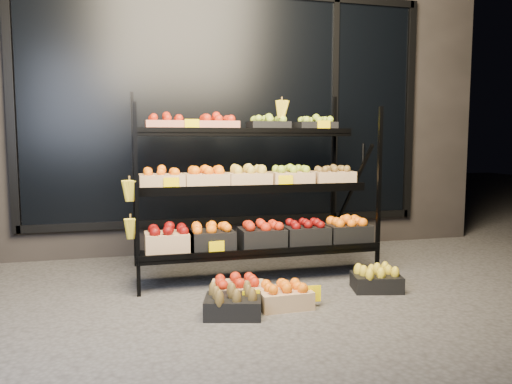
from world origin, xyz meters
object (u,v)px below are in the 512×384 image
object	(u,v)px
display_rack	(251,188)
floor_crate_midright	(284,295)
floor_crate_midleft	(233,303)
floor_crate_left	(237,289)

from	to	relation	value
display_rack	floor_crate_midright	bearing A→B (deg)	-89.75
display_rack	floor_crate_midleft	size ratio (longest dim) A/B	4.87
floor_crate_left	display_rack	bearing A→B (deg)	83.65
floor_crate_midleft	floor_crate_left	bearing A→B (deg)	87.48
display_rack	floor_crate_midright	xyz separation A→B (m)	(0.00, -0.94, -0.70)
floor_crate_midleft	floor_crate_midright	bearing A→B (deg)	27.69
display_rack	floor_crate_midleft	xyz separation A→B (m)	(-0.39, -1.03, -0.69)
floor_crate_midleft	floor_crate_midright	world-z (taller)	floor_crate_midleft
floor_crate_left	floor_crate_midright	bearing A→B (deg)	-18.57
floor_crate_midleft	floor_crate_midright	size ratio (longest dim) A/B	1.16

